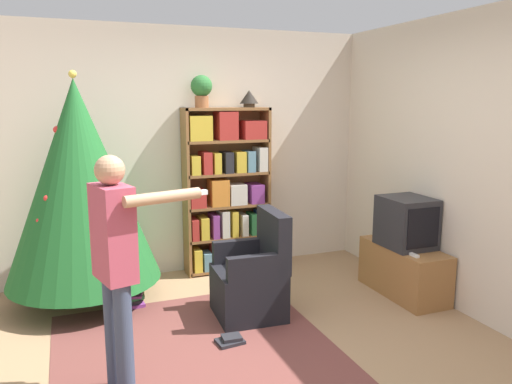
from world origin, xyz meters
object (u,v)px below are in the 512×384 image
Objects in this scene: standing_person at (116,258)px; table_lamp at (249,98)px; christmas_tree at (80,182)px; potted_plant at (202,89)px; television at (406,222)px; bookshelf at (227,191)px; armchair at (253,280)px.

standing_person is 7.71× the size of table_lamp.
christmas_tree is at bearing -168.17° from table_lamp.
television is at bearing -38.41° from potted_plant.
table_lamp is at bearing 130.67° from television.
bookshelf is 8.87× the size of table_lamp.
christmas_tree is at bearing 162.20° from television.
table_lamp is at bearing 163.90° from armchair.
table_lamp is at bearing -0.00° from potted_plant.
bookshelf is 1.56m from christmas_tree.
television is 2.83m from standing_person.
armchair is at bearing -32.07° from christmas_tree.
television is 2.42m from potted_plant.
bookshelf is at bearing -1.36° from potted_plant.
television is 2.05m from table_lamp.
standing_person is (-1.20, -0.82, 0.59)m from armchair.
standing_person is at bearing -164.75° from television.
armchair is at bearing 177.03° from television.
potted_plant reaches higher than bookshelf.
potted_plant is (1.24, 0.37, 0.84)m from christmas_tree.
christmas_tree reaches higher than armchair.
table_lamp is at bearing 11.83° from christmas_tree.
standing_person reaches higher than armchair.
bookshelf is 1.34m from armchair.
christmas_tree is 1.54m from potted_plant.
television reaches higher than armchair.
bookshelf is at bearing 13.59° from christmas_tree.
potted_plant is at bearing 180.00° from table_lamp.
table_lamp is (0.52, -0.00, -0.09)m from potted_plant.
armchair is at bearing -108.98° from table_lamp.
bookshelf is 1.88m from television.
television is at bearing -49.33° from table_lamp.
potted_plant reaches higher than table_lamp.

